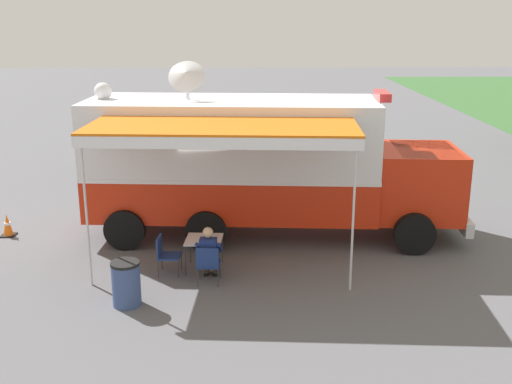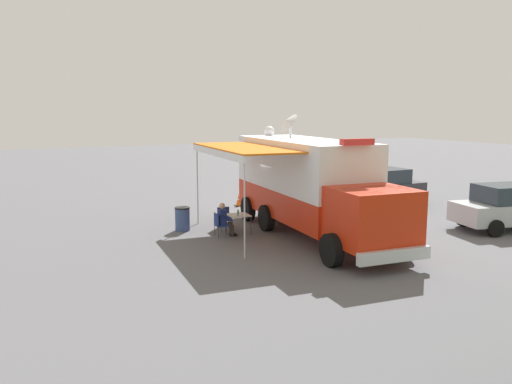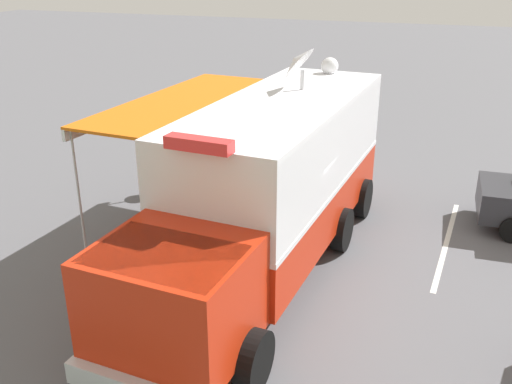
{
  "view_description": "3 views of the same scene",
  "coord_description": "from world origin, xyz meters",
  "px_view_note": "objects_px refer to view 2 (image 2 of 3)",
  "views": [
    {
      "loc": [
        15.29,
        0.2,
        5.58
      ],
      "look_at": [
        0.43,
        0.6,
        1.24
      ],
      "focal_mm": 43.34,
      "sensor_mm": 36.0,
      "label": 1
    },
    {
      "loc": [
        10.09,
        16.84,
        4.62
      ],
      "look_at": [
        1.64,
        -0.65,
        1.53
      ],
      "focal_mm": 36.63,
      "sensor_mm": 36.0,
      "label": 2
    },
    {
      "loc": [
        -3.31,
        11.23,
        6.27
      ],
      "look_at": [
        0.72,
        -0.23,
        1.23
      ],
      "focal_mm": 39.97,
      "sensor_mm": 36.0,
      "label": 3
    }
  ],
  "objects_px": {
    "water_bottle": "(238,213)",
    "folding_chair_at_table": "(220,223)",
    "trash_bin": "(182,219)",
    "car_behind_truck": "(508,207)",
    "car_far_corner": "(382,187)",
    "traffic_cone": "(239,200)",
    "command_truck": "(311,183)",
    "folding_table": "(238,216)",
    "seated_responder": "(224,219)",
    "folding_chair_beside_table": "(224,217)"
  },
  "relations": [
    {
      "from": "water_bottle",
      "to": "car_far_corner",
      "type": "bearing_deg",
      "value": -163.58
    },
    {
      "from": "traffic_cone",
      "to": "folding_chair_at_table",
      "type": "bearing_deg",
      "value": 59.63
    },
    {
      "from": "command_truck",
      "to": "seated_responder",
      "type": "height_order",
      "value": "command_truck"
    },
    {
      "from": "traffic_cone",
      "to": "car_far_corner",
      "type": "relative_size",
      "value": 0.14
    },
    {
      "from": "folding_chair_at_table",
      "to": "car_far_corner",
      "type": "bearing_deg",
      "value": -164.85
    },
    {
      "from": "folding_table",
      "to": "car_far_corner",
      "type": "relative_size",
      "value": 0.2
    },
    {
      "from": "folding_chair_at_table",
      "to": "car_behind_truck",
      "type": "distance_m",
      "value": 11.12
    },
    {
      "from": "traffic_cone",
      "to": "car_behind_truck",
      "type": "xyz_separation_m",
      "value": [
        -7.33,
        9.08,
        0.6
      ]
    },
    {
      "from": "command_truck",
      "to": "car_behind_truck",
      "type": "xyz_separation_m",
      "value": [
        -7.36,
        2.52,
        -1.06
      ]
    },
    {
      "from": "trash_bin",
      "to": "car_far_corner",
      "type": "distance_m",
      "value": 10.51
    },
    {
      "from": "seated_responder",
      "to": "car_far_corner",
      "type": "xyz_separation_m",
      "value": [
        -9.36,
        -2.6,
        0.23
      ]
    },
    {
      "from": "car_behind_truck",
      "to": "car_far_corner",
      "type": "relative_size",
      "value": 1.05
    },
    {
      "from": "folding_table",
      "to": "seated_responder",
      "type": "bearing_deg",
      "value": 12.94
    },
    {
      "from": "command_truck",
      "to": "seated_responder",
      "type": "relative_size",
      "value": 7.71
    },
    {
      "from": "folding_table",
      "to": "traffic_cone",
      "type": "relative_size",
      "value": 1.48
    },
    {
      "from": "water_bottle",
      "to": "car_behind_truck",
      "type": "bearing_deg",
      "value": 158.95
    },
    {
      "from": "folding_table",
      "to": "car_far_corner",
      "type": "distance_m",
      "value": 9.09
    },
    {
      "from": "command_truck",
      "to": "trash_bin",
      "type": "bearing_deg",
      "value": -34.88
    },
    {
      "from": "seated_responder",
      "to": "car_behind_truck",
      "type": "distance_m",
      "value": 10.93
    },
    {
      "from": "car_far_corner",
      "to": "command_truck",
      "type": "bearing_deg",
      "value": 30.62
    },
    {
      "from": "command_truck",
      "to": "traffic_cone",
      "type": "height_order",
      "value": "command_truck"
    },
    {
      "from": "command_truck",
      "to": "water_bottle",
      "type": "bearing_deg",
      "value": -27.21
    },
    {
      "from": "traffic_cone",
      "to": "water_bottle",
      "type": "bearing_deg",
      "value": 65.89
    },
    {
      "from": "water_bottle",
      "to": "trash_bin",
      "type": "distance_m",
      "value": 2.31
    },
    {
      "from": "folding_chair_at_table",
      "to": "trash_bin",
      "type": "distance_m",
      "value": 1.81
    },
    {
      "from": "seated_responder",
      "to": "trash_bin",
      "type": "distance_m",
      "value": 1.93
    },
    {
      "from": "folding_chair_at_table",
      "to": "trash_bin",
      "type": "relative_size",
      "value": 0.96
    },
    {
      "from": "traffic_cone",
      "to": "folding_chair_beside_table",
      "type": "bearing_deg",
      "value": 59.77
    },
    {
      "from": "folding_chair_at_table",
      "to": "traffic_cone",
      "type": "height_order",
      "value": "folding_chair_at_table"
    },
    {
      "from": "folding_chair_at_table",
      "to": "car_far_corner",
      "type": "height_order",
      "value": "car_far_corner"
    },
    {
      "from": "folding_table",
      "to": "folding_chair_at_table",
      "type": "relative_size",
      "value": 0.98
    },
    {
      "from": "traffic_cone",
      "to": "car_behind_truck",
      "type": "relative_size",
      "value": 0.13
    },
    {
      "from": "seated_responder",
      "to": "car_behind_truck",
      "type": "xyz_separation_m",
      "value": [
        -10.27,
        3.74,
        0.23
      ]
    },
    {
      "from": "water_bottle",
      "to": "trash_bin",
      "type": "relative_size",
      "value": 0.25
    },
    {
      "from": "car_far_corner",
      "to": "traffic_cone",
      "type": "bearing_deg",
      "value": -23.13
    },
    {
      "from": "traffic_cone",
      "to": "folding_table",
      "type": "bearing_deg",
      "value": 65.93
    },
    {
      "from": "water_bottle",
      "to": "folding_chair_beside_table",
      "type": "relative_size",
      "value": 0.26
    },
    {
      "from": "trash_bin",
      "to": "car_behind_truck",
      "type": "relative_size",
      "value": 0.2
    },
    {
      "from": "folding_chair_at_table",
      "to": "seated_responder",
      "type": "distance_m",
      "value": 0.23
    },
    {
      "from": "folding_chair_beside_table",
      "to": "car_behind_truck",
      "type": "xyz_separation_m",
      "value": [
        -9.87,
        4.73,
        0.37
      ]
    },
    {
      "from": "seated_responder",
      "to": "command_truck",
      "type": "bearing_deg",
      "value": 157.31
    },
    {
      "from": "seated_responder",
      "to": "traffic_cone",
      "type": "height_order",
      "value": "seated_responder"
    },
    {
      "from": "folding_chair_at_table",
      "to": "car_behind_truck",
      "type": "relative_size",
      "value": 0.19
    },
    {
      "from": "folding_chair_beside_table",
      "to": "trash_bin",
      "type": "height_order",
      "value": "trash_bin"
    },
    {
      "from": "command_truck",
      "to": "traffic_cone",
      "type": "xyz_separation_m",
      "value": [
        -0.02,
        -6.56,
        -1.66
      ]
    },
    {
      "from": "trash_bin",
      "to": "command_truck",
      "type": "bearing_deg",
      "value": 145.12
    },
    {
      "from": "folding_chair_beside_table",
      "to": "car_behind_truck",
      "type": "distance_m",
      "value": 10.95
    },
    {
      "from": "folding_table",
      "to": "folding_chair_beside_table",
      "type": "xyz_separation_m",
      "value": [
        0.21,
        -0.85,
        -0.16
      ]
    },
    {
      "from": "water_bottle",
      "to": "folding_chair_at_table",
      "type": "bearing_deg",
      "value": -1.08
    },
    {
      "from": "traffic_cone",
      "to": "seated_responder",
      "type": "bearing_deg",
      "value": 61.22
    }
  ]
}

